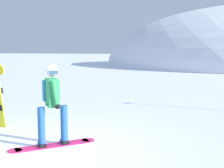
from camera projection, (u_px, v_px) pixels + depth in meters
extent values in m
plane|color=white|center=(38.00, 150.00, 5.98)|extent=(300.00, 300.00, 0.00)
cube|color=#D11E5B|center=(53.00, 145.00, 6.22)|extent=(1.19, 1.40, 0.02)
cylinder|color=#D11E5B|center=(88.00, 140.00, 6.56)|extent=(0.28, 0.28, 0.02)
cylinder|color=#D11E5B|center=(15.00, 151.00, 5.88)|extent=(0.28, 0.28, 0.02)
cube|color=black|center=(64.00, 142.00, 6.32)|extent=(0.28, 0.27, 0.06)
cube|color=black|center=(42.00, 145.00, 6.11)|extent=(0.28, 0.27, 0.06)
cylinder|color=#235699|center=(64.00, 124.00, 6.27)|extent=(0.15, 0.15, 0.82)
cylinder|color=#235699|center=(42.00, 127.00, 6.07)|extent=(0.15, 0.15, 0.82)
cube|color=#2D9351|center=(52.00, 93.00, 6.09)|extent=(0.42, 0.40, 0.58)
cylinder|color=#2D9351|center=(50.00, 91.00, 6.30)|extent=(0.19, 0.20, 0.57)
cylinder|color=#2D9351|center=(55.00, 94.00, 5.89)|extent=(0.19, 0.20, 0.57)
sphere|color=black|center=(51.00, 102.00, 6.36)|extent=(0.11, 0.11, 0.11)
sphere|color=black|center=(58.00, 106.00, 5.91)|extent=(0.11, 0.11, 0.11)
cube|color=teal|center=(50.00, 90.00, 6.27)|extent=(0.32, 0.33, 0.44)
cube|color=teal|center=(49.00, 94.00, 6.37)|extent=(0.17, 0.19, 0.20)
sphere|color=beige|center=(52.00, 72.00, 6.04)|extent=(0.21, 0.21, 0.21)
sphere|color=silver|center=(52.00, 71.00, 6.04)|extent=(0.25, 0.25, 0.25)
cube|color=navy|center=(53.00, 72.00, 5.93)|extent=(0.13, 0.15, 0.08)
cylinder|color=yellow|center=(0.00, 70.00, 7.57)|extent=(0.28, 0.06, 0.28)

